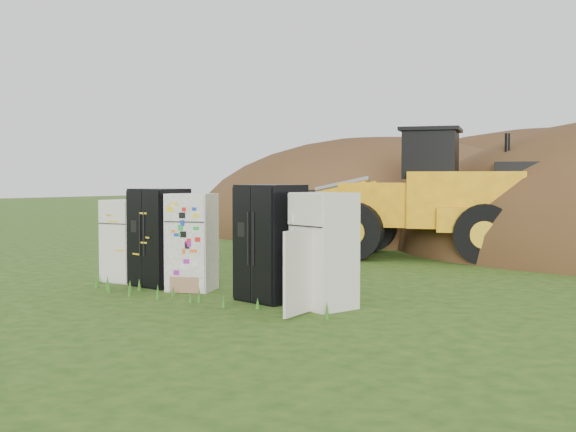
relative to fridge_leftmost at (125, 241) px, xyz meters
The scene contains 9 objects.
ground 2.64m from the fridge_leftmost, ahead, with size 120.00×120.00×0.00m, color #224913.
fridge_leftmost is the anchor object (origin of this frame).
fridge_black_side 1.02m from the fridge_leftmost, ahead, with size 0.98×0.77×1.88m, color black, non-canonical shape.
fridge_sticker 1.89m from the fridge_leftmost, ahead, with size 0.80×0.74×1.80m, color white, non-canonical shape.
fridge_black_right 3.78m from the fridge_leftmost, ahead, with size 0.99×0.82×1.97m, color black, non-canonical shape.
fridge_open_door 4.90m from the fridge_leftmost, ahead, with size 0.84×0.78×1.85m, color silver, non-canonical shape.
wheel_loader 7.72m from the fridge_leftmost, 73.80° to the left, with size 6.98×2.83×3.38m, color yellow, non-canonical shape.
dirt_mound_left 14.28m from the fridge_leftmost, 99.82° to the left, with size 15.63×11.73×7.26m, color #442C16.
dirt_mound_back 18.84m from the fridge_leftmost, 81.27° to the left, with size 19.74×13.16×8.02m, color #442C16.
Camera 1 is at (8.91, -9.44, 2.08)m, focal length 45.00 mm.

